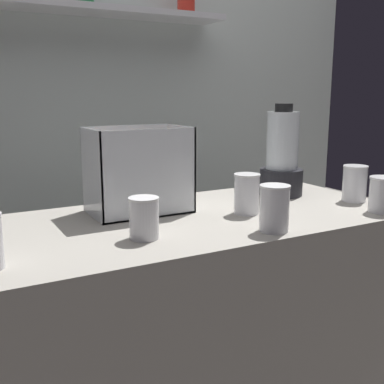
{
  "coord_description": "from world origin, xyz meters",
  "views": [
    {
      "loc": [
        -0.69,
        -1.27,
        1.29
      ],
      "look_at": [
        0.0,
        0.0,
        0.98
      ],
      "focal_mm": 44.22,
      "sensor_mm": 36.0,
      "label": 1
    }
  ],
  "objects_px": {
    "juice_cup_beet_left": "(144,221)",
    "juice_cup_orange_middle": "(274,211)",
    "juice_cup_carrot_far_right": "(383,197)",
    "blender_pitcher": "(282,159)",
    "juice_cup_carrot_right": "(247,196)",
    "carrot_display_bin": "(140,186)",
    "juice_cup_mango_rightmost": "(355,185)"
  },
  "relations": [
    {
      "from": "juice_cup_orange_middle",
      "to": "juice_cup_carrot_right",
      "type": "distance_m",
      "value": 0.21
    },
    {
      "from": "juice_cup_beet_left",
      "to": "blender_pitcher",
      "type": "bearing_deg",
      "value": 21.21
    },
    {
      "from": "juice_cup_orange_middle",
      "to": "juice_cup_mango_rightmost",
      "type": "height_order",
      "value": "juice_cup_orange_middle"
    },
    {
      "from": "blender_pitcher",
      "to": "juice_cup_beet_left",
      "type": "bearing_deg",
      "value": -158.79
    },
    {
      "from": "juice_cup_carrot_right",
      "to": "juice_cup_mango_rightmost",
      "type": "height_order",
      "value": "same"
    },
    {
      "from": "juice_cup_beet_left",
      "to": "juice_cup_carrot_far_right",
      "type": "bearing_deg",
      "value": -7.67
    },
    {
      "from": "carrot_display_bin",
      "to": "juice_cup_beet_left",
      "type": "distance_m",
      "value": 0.3
    },
    {
      "from": "juice_cup_carrot_far_right",
      "to": "juice_cup_mango_rightmost",
      "type": "xyz_separation_m",
      "value": [
        0.04,
        0.16,
        0.01
      ]
    },
    {
      "from": "juice_cup_beet_left",
      "to": "juice_cup_carrot_right",
      "type": "relative_size",
      "value": 0.87
    },
    {
      "from": "juice_cup_orange_middle",
      "to": "juice_cup_mango_rightmost",
      "type": "relative_size",
      "value": 1.03
    },
    {
      "from": "juice_cup_orange_middle",
      "to": "juice_cup_carrot_far_right",
      "type": "distance_m",
      "value": 0.45
    },
    {
      "from": "juice_cup_orange_middle",
      "to": "blender_pitcher",
      "type": "bearing_deg",
      "value": 48.83
    },
    {
      "from": "juice_cup_beet_left",
      "to": "juice_cup_orange_middle",
      "type": "height_order",
      "value": "juice_cup_orange_middle"
    },
    {
      "from": "juice_cup_beet_left",
      "to": "juice_cup_orange_middle",
      "type": "bearing_deg",
      "value": -17.69
    },
    {
      "from": "carrot_display_bin",
      "to": "juice_cup_orange_middle",
      "type": "relative_size",
      "value": 2.38
    },
    {
      "from": "carrot_display_bin",
      "to": "juice_cup_carrot_right",
      "type": "height_order",
      "value": "carrot_display_bin"
    },
    {
      "from": "juice_cup_beet_left",
      "to": "juice_cup_carrot_right",
      "type": "height_order",
      "value": "juice_cup_carrot_right"
    },
    {
      "from": "juice_cup_mango_rightmost",
      "to": "juice_cup_carrot_far_right",
      "type": "bearing_deg",
      "value": -104.26
    },
    {
      "from": "carrot_display_bin",
      "to": "juice_cup_mango_rightmost",
      "type": "relative_size",
      "value": 2.44
    },
    {
      "from": "juice_cup_beet_left",
      "to": "juice_cup_mango_rightmost",
      "type": "relative_size",
      "value": 0.88
    },
    {
      "from": "juice_cup_carrot_right",
      "to": "juice_cup_carrot_far_right",
      "type": "distance_m",
      "value": 0.45
    },
    {
      "from": "carrot_display_bin",
      "to": "juice_cup_orange_middle",
      "type": "distance_m",
      "value": 0.46
    },
    {
      "from": "juice_cup_carrot_right",
      "to": "juice_cup_orange_middle",
      "type": "bearing_deg",
      "value": -103.11
    },
    {
      "from": "carrot_display_bin",
      "to": "juice_cup_carrot_right",
      "type": "relative_size",
      "value": 2.43
    },
    {
      "from": "juice_cup_beet_left",
      "to": "juice_cup_mango_rightmost",
      "type": "distance_m",
      "value": 0.84
    },
    {
      "from": "juice_cup_orange_middle",
      "to": "juice_cup_carrot_right",
      "type": "relative_size",
      "value": 1.02
    },
    {
      "from": "carrot_display_bin",
      "to": "juice_cup_beet_left",
      "type": "relative_size",
      "value": 2.79
    },
    {
      "from": "carrot_display_bin",
      "to": "juice_cup_orange_middle",
      "type": "bearing_deg",
      "value": -57.65
    },
    {
      "from": "blender_pitcher",
      "to": "juice_cup_carrot_right",
      "type": "bearing_deg",
      "value": -148.42
    },
    {
      "from": "juice_cup_carrot_right",
      "to": "juice_cup_carrot_far_right",
      "type": "xyz_separation_m",
      "value": [
        0.4,
        -0.2,
        -0.01
      ]
    },
    {
      "from": "blender_pitcher",
      "to": "juice_cup_orange_middle",
      "type": "xyz_separation_m",
      "value": [
        -0.33,
        -0.37,
        -0.08
      ]
    },
    {
      "from": "blender_pitcher",
      "to": "carrot_display_bin",
      "type": "bearing_deg",
      "value": 178.42
    }
  ]
}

